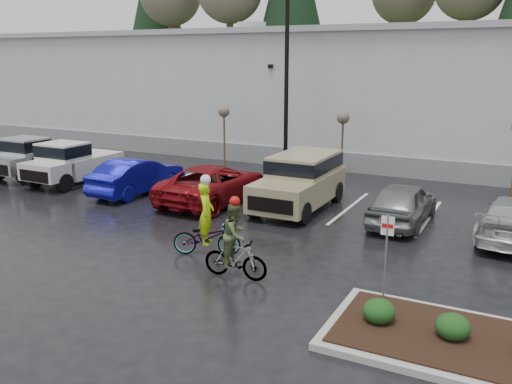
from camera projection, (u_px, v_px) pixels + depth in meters
The scene contains 17 objects.
ground at pixel (238, 279), 14.26m from camera, with size 120.00×120.00×0.00m, color black.
warehouse at pixel (415, 92), 32.37m from camera, with size 60.50×15.50×7.20m.
wooded_ridge at pixel (462, 85), 52.40m from camera, with size 80.00×25.00×6.00m, color #243917.
lamppost at pixel (287, 57), 25.01m from camera, with size 0.50×1.00×9.22m.
sapling_west at pixel (224, 115), 28.36m from camera, with size 0.60×0.60×3.20m.
sapling_mid at pixel (343, 121), 25.49m from camera, with size 0.60×0.60×3.20m.
shrub_a at pixel (379, 311), 11.53m from camera, with size 0.70×0.70×0.52m, color #123312.
shrub_b at pixel (453, 327), 10.87m from camera, with size 0.70×0.70×0.52m, color #123312.
fire_lane_sign at pixel (386, 248), 12.41m from camera, with size 0.30×0.05×2.20m.
pickup_silver at pixel (41, 155), 26.62m from camera, with size 2.10×5.20×1.96m, color #B2B6BA, non-canonical shape.
pickup_white at pixel (79, 161), 25.15m from camera, with size 2.10×5.20×1.96m, color silver, non-canonical shape.
car_blue at pixel (137, 176), 23.04m from camera, with size 1.61×4.62×1.52m, color #0C0C8B.
car_red at pixel (213, 183), 21.64m from camera, with size 2.54×5.52×1.53m, color maroon.
suv_tan at pixel (299, 183), 20.60m from camera, with size 2.20×5.10×2.06m, color gray, non-canonical shape.
car_grey at pixel (403, 203), 18.84m from camera, with size 1.75×4.35×1.48m, color slate.
cyclist_hivis at pixel (207, 230), 15.83m from camera, with size 2.11×1.39×2.41m.
cyclist_olive at pixel (235, 249), 14.11m from camera, with size 1.75×0.85×2.23m.
Camera 1 is at (6.48, -11.60, 5.67)m, focal length 38.00 mm.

